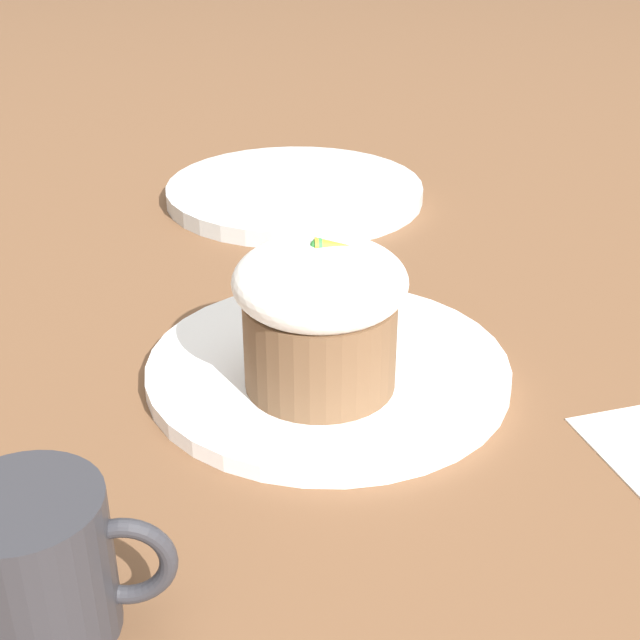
# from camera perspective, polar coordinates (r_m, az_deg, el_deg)

# --- Properties ---
(ground_plane) EXTENTS (4.00, 4.00, 0.00)m
(ground_plane) POSITION_cam_1_polar(r_m,az_deg,el_deg) (0.61, 0.51, -3.58)
(ground_plane) COLOR brown
(dessert_plate) EXTENTS (0.25, 0.25, 0.01)m
(dessert_plate) POSITION_cam_1_polar(r_m,az_deg,el_deg) (0.61, 0.52, -3.11)
(dessert_plate) COLOR white
(dessert_plate) RESTS_ON ground_plane
(carrot_cake) EXTENTS (0.11, 0.11, 0.10)m
(carrot_cake) POSITION_cam_1_polar(r_m,az_deg,el_deg) (0.56, 0.00, 0.51)
(carrot_cake) COLOR brown
(carrot_cake) RESTS_ON dessert_plate
(spoon) EXTENTS (0.04, 0.13, 0.01)m
(spoon) POSITION_cam_1_polar(r_m,az_deg,el_deg) (0.62, -2.15, -1.55)
(spoon) COLOR silver
(spoon) RESTS_ON dessert_plate
(coffee_cup) EXTENTS (0.10, 0.07, 0.08)m
(coffee_cup) POSITION_cam_1_polar(r_m,az_deg,el_deg) (0.43, -17.63, -14.79)
(coffee_cup) COLOR #2D2D33
(coffee_cup) RESTS_ON ground_plane
(side_plate) EXTENTS (0.26, 0.26, 0.02)m
(side_plate) POSITION_cam_1_polar(r_m,az_deg,el_deg) (0.93, -1.63, 8.21)
(side_plate) COLOR silver
(side_plate) RESTS_ON ground_plane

